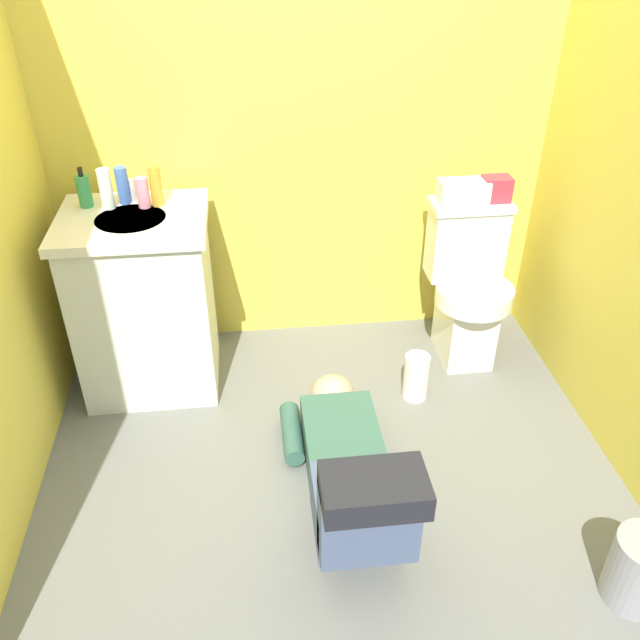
# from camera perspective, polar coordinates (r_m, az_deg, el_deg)

# --- Properties ---
(ground_plane) EXTENTS (2.73, 2.97, 0.04)m
(ground_plane) POSITION_cam_1_polar(r_m,az_deg,el_deg) (2.70, 0.80, -12.67)
(ground_plane) COLOR slate
(wall_back) EXTENTS (2.39, 0.08, 2.40)m
(wall_back) POSITION_cam_1_polar(r_m,az_deg,el_deg) (2.98, -1.70, 19.35)
(wall_back) COLOR gold
(wall_back) RESTS_ON ground_plane
(toilet) EXTENTS (0.36, 0.46, 0.75)m
(toilet) POSITION_cam_1_polar(r_m,az_deg,el_deg) (3.15, 12.60, 2.90)
(toilet) COLOR silver
(toilet) RESTS_ON ground_plane
(vanity_cabinet) EXTENTS (0.60, 0.52, 0.82)m
(vanity_cabinet) POSITION_cam_1_polar(r_m,az_deg,el_deg) (2.96, -14.85, 1.59)
(vanity_cabinet) COLOR silver
(vanity_cabinet) RESTS_ON ground_plane
(faucet) EXTENTS (0.02, 0.02, 0.10)m
(faucet) POSITION_cam_1_polar(r_m,az_deg,el_deg) (2.88, -15.86, 10.69)
(faucet) COLOR silver
(faucet) RESTS_ON vanity_cabinet
(person_plumber) EXTENTS (0.39, 1.06, 0.52)m
(person_plumber) POSITION_cam_1_polar(r_m,az_deg,el_deg) (2.42, 2.63, -12.86)
(person_plumber) COLOR #33594C
(person_plumber) RESTS_ON ground_plane
(tissue_box) EXTENTS (0.22, 0.11, 0.10)m
(tissue_box) POSITION_cam_1_polar(r_m,az_deg,el_deg) (3.02, 12.26, 10.81)
(tissue_box) COLOR silver
(tissue_box) RESTS_ON toilet
(toiletry_bag) EXTENTS (0.12, 0.09, 0.11)m
(toiletry_bag) POSITION_cam_1_polar(r_m,az_deg,el_deg) (3.07, 14.99, 10.90)
(toiletry_bag) COLOR #B22D3F
(toiletry_bag) RESTS_ON toilet
(soap_dispenser) EXTENTS (0.06, 0.06, 0.17)m
(soap_dispenser) POSITION_cam_1_polar(r_m,az_deg,el_deg) (2.89, -19.72, 10.48)
(soap_dispenser) COLOR #399B5F
(soap_dispenser) RESTS_ON vanity_cabinet
(bottle_clear) EXTENTS (0.05, 0.05, 0.17)m
(bottle_clear) POSITION_cam_1_polar(r_m,az_deg,el_deg) (2.84, -18.02, 10.73)
(bottle_clear) COLOR silver
(bottle_clear) RESTS_ON vanity_cabinet
(bottle_blue) EXTENTS (0.05, 0.05, 0.15)m
(bottle_blue) POSITION_cam_1_polar(r_m,az_deg,el_deg) (2.88, -16.68, 11.09)
(bottle_blue) COLOR #3E64B4
(bottle_blue) RESTS_ON vanity_cabinet
(bottle_pink) EXTENTS (0.05, 0.05, 0.13)m
(bottle_pink) POSITION_cam_1_polar(r_m,az_deg,el_deg) (2.82, -15.06, 10.59)
(bottle_pink) COLOR pink
(bottle_pink) RESTS_ON vanity_cabinet
(bottle_amber) EXTENTS (0.05, 0.05, 0.17)m
(bottle_amber) POSITION_cam_1_polar(r_m,az_deg,el_deg) (2.82, -14.00, 11.16)
(bottle_amber) COLOR gold
(bottle_amber) RESTS_ON vanity_cabinet
(trash_can) EXTENTS (0.20, 0.20, 0.26)m
(trash_can) POSITION_cam_1_polar(r_m,az_deg,el_deg) (2.44, 25.93, -18.84)
(trash_can) COLOR gray
(trash_can) RESTS_ON ground_plane
(paper_towel_roll) EXTENTS (0.11, 0.11, 0.22)m
(paper_towel_roll) POSITION_cam_1_polar(r_m,az_deg,el_deg) (2.96, 8.30, -4.86)
(paper_towel_roll) COLOR white
(paper_towel_roll) RESTS_ON ground_plane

